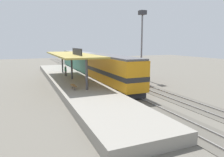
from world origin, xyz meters
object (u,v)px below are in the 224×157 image
platform_bench (73,86)px  person_walking (87,79)px  passenger_carriage_single (80,62)px  person_waiting (66,70)px  locomotive (112,71)px  freight_car (123,68)px  light_mast (142,31)px

platform_bench → person_walking: person_walking is taller
passenger_carriage_single → person_waiting: (-4.96, -10.09, -0.46)m
person_walking → locomotive: bearing=17.0°
passenger_carriage_single → freight_car: size_ratio=1.67×
person_walking → light_mast: bearing=28.6°
platform_bench → light_mast: bearing=29.1°
platform_bench → light_mast: size_ratio=0.15×
platform_bench → freight_car: (10.60, 8.58, 0.63)m
person_waiting → freight_car: bearing=-10.7°
person_walking → freight_car: bearing=40.4°
freight_car → person_walking: 11.30m
freight_car → person_waiting: 9.73m
freight_car → light_mast: light_mast is taller
locomotive → passenger_carriage_single: bearing=90.0°
passenger_carriage_single → person_walking: bearing=-101.8°
passenger_carriage_single → light_mast: size_ratio=1.71×
locomotive → light_mast: 11.13m
locomotive → light_mast: size_ratio=1.23×
platform_bench → light_mast: light_mast is taller
freight_car → person_waiting: size_ratio=7.02×
light_mast → freight_car: bearing=164.5°
passenger_carriage_single → person_waiting: bearing=-116.2°
freight_car → light_mast: bearing=-15.5°
freight_car → locomotive: bearing=-127.0°
light_mast → passenger_carriage_single: bearing=121.4°
locomotive → freight_car: 7.66m
freight_car → platform_bench: bearing=-141.0°
person_waiting → person_walking: (0.95, -9.13, 0.00)m
person_waiting → person_walking: same height
platform_bench → locomotive: (6.00, 2.47, 1.07)m
locomotive → person_walking: 4.22m
light_mast → person_waiting: bearing=168.1°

